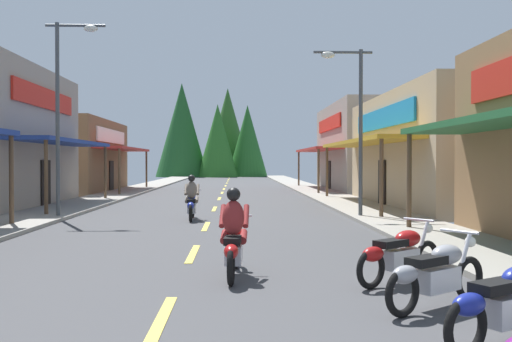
{
  "coord_description": "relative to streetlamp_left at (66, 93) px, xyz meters",
  "views": [
    {
      "loc": [
        0.96,
        0.49,
        2.01
      ],
      "look_at": [
        1.91,
        28.09,
        1.57
      ],
      "focal_mm": 39.13,
      "sensor_mm": 36.0,
      "label": 1
    }
  ],
  "objects": [
    {
      "name": "treeline_backdrop",
      "position": [
        3.05,
        59.7,
        1.3
      ],
      "size": [
        15.47,
        13.14,
        12.96
      ],
      "color": "#286723",
      "rests_on": "ground"
    },
    {
      "name": "ground",
      "position": [
        5.06,
        11.67,
        -4.48
      ],
      "size": [
        9.9,
        94.07,
        0.1
      ],
      "primitive_type": "cube",
      "color": "#424244"
    },
    {
      "name": "motorcycle_parked_right_2",
      "position": [
        8.75,
        -12.37,
        -3.94
      ],
      "size": [
        1.81,
        1.3,
        1.04
      ],
      "rotation": [
        0.0,
        0.0,
        0.61
      ],
      "color": "black",
      "rests_on": "ground"
    },
    {
      "name": "centerline_dashes",
      "position": [
        5.06,
        15.85,
        -4.43
      ],
      "size": [
        0.16,
        71.67,
        0.01
      ],
      "color": "#E0C64C",
      "rests_on": "ground"
    },
    {
      "name": "motorcycle_parked_right_1",
      "position": [
        8.98,
        -13.94,
        -3.94
      ],
      "size": [
        1.9,
        1.16,
        1.04
      ],
      "rotation": [
        0.0,
        0.0,
        0.53
      ],
      "color": "black",
      "rests_on": "ground"
    },
    {
      "name": "storefront_left_far",
      "position": [
        -6.32,
        18.14,
        -2.02
      ],
      "size": [
        9.5,
        11.41,
        4.82
      ],
      "color": "brown",
      "rests_on": "ground"
    },
    {
      "name": "streetlamp_left",
      "position": [
        0.0,
        0.0,
        0.0
      ],
      "size": [
        2.08,
        0.3,
        6.92
      ],
      "color": "#474C51",
      "rests_on": "ground"
    },
    {
      "name": "streetlamp_right",
      "position": [
        10.09,
        -0.25,
        -0.51
      ],
      "size": [
        2.08,
        0.3,
        5.99
      ],
      "color": "#474C51",
      "rests_on": "ground"
    },
    {
      "name": "storefront_right_far",
      "position": [
        15.82,
        19.61,
        -1.4
      ],
      "size": [
        8.24,
        12.61,
        6.06
      ],
      "color": "gray",
      "rests_on": "ground"
    },
    {
      "name": "motorcycle_parked_right_3",
      "position": [
        8.72,
        -10.75,
        -3.94
      ],
      "size": [
        1.78,
        1.36,
        1.04
      ],
      "rotation": [
        0.0,
        0.0,
        0.64
      ],
      "color": "black",
      "rests_on": "ground"
    },
    {
      "name": "rider_cruising_lead",
      "position": [
        5.97,
        -10.16,
        -3.78
      ],
      "size": [
        0.6,
        2.14,
        1.57
      ],
      "rotation": [
        0.0,
        0.0,
        1.51
      ],
      "color": "black",
      "rests_on": "ground"
    },
    {
      "name": "sidewalk_left",
      "position": [
        -1.2,
        11.67,
        -4.37
      ],
      "size": [
        2.62,
        94.07,
        0.12
      ],
      "primitive_type": "cube",
      "color": "gray",
      "rests_on": "ground"
    },
    {
      "name": "rider_cruising_trailing",
      "position": [
        4.46,
        -0.51,
        -3.78
      ],
      "size": [
        0.6,
        2.14,
        1.57
      ],
      "rotation": [
        0.0,
        0.0,
        1.6
      ],
      "color": "black",
      "rests_on": "ground"
    },
    {
      "name": "storefront_right_middle",
      "position": [
        15.79,
        5.1,
        -1.87
      ],
      "size": [
        8.19,
        13.41,
        5.11
      ],
      "color": "tan",
      "rests_on": "ground"
    },
    {
      "name": "sidewalk_right",
      "position": [
        11.32,
        11.67,
        -4.37
      ],
      "size": [
        2.62,
        94.07,
        0.12
      ],
      "primitive_type": "cube",
      "color": "gray",
      "rests_on": "ground"
    }
  ]
}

